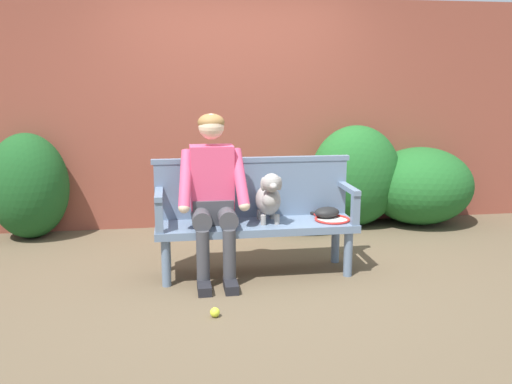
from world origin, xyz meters
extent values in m
plane|color=brown|center=(0.00, 0.00, 0.00)|extent=(40.00, 40.00, 0.00)
cube|color=brown|center=(0.00, 1.70, 1.19)|extent=(8.00, 0.30, 2.38)
ellipsoid|color=#194C1E|center=(-2.07, 1.36, 0.53)|extent=(0.78, 0.73, 1.05)
ellipsoid|color=#1E5B23|center=(2.01, 1.29, 0.42)|extent=(1.14, 1.02, 0.84)
ellipsoid|color=#1E5B23|center=(1.28, 1.33, 0.54)|extent=(0.97, 0.76, 1.08)
ellipsoid|color=#337538|center=(0.70, 1.32, 0.28)|extent=(0.98, 0.90, 0.56)
cube|color=slate|center=(0.00, 0.00, 0.40)|extent=(1.60, 0.47, 0.06)
cylinder|color=slate|center=(-0.72, -0.17, 0.19)|extent=(0.07, 0.07, 0.37)
cylinder|color=slate|center=(0.72, -0.17, 0.19)|extent=(0.07, 0.07, 0.37)
cylinder|color=slate|center=(-0.72, 0.17, 0.19)|extent=(0.07, 0.07, 0.37)
cylinder|color=slate|center=(0.72, 0.17, 0.19)|extent=(0.07, 0.07, 0.37)
cube|color=slate|center=(0.00, 0.20, 0.66)|extent=(1.60, 0.05, 0.46)
cube|color=slate|center=(0.00, 0.20, 0.91)|extent=(1.64, 0.06, 0.04)
cube|color=slate|center=(-0.76, -0.19, 0.55)|extent=(0.06, 0.06, 0.24)
cube|color=slate|center=(-0.76, 0.00, 0.69)|extent=(0.06, 0.47, 0.04)
cube|color=slate|center=(0.76, -0.19, 0.55)|extent=(0.06, 0.06, 0.24)
cube|color=slate|center=(0.76, 0.00, 0.69)|extent=(0.06, 0.47, 0.04)
cube|color=black|center=(-0.44, -0.33, 0.04)|extent=(0.10, 0.24, 0.07)
cylinder|color=#3D3D42|center=(-0.44, -0.25, 0.26)|extent=(0.10, 0.10, 0.38)
cylinder|color=#3D3D42|center=(-0.44, -0.10, 0.51)|extent=(0.15, 0.30, 0.15)
cube|color=black|center=(-0.24, -0.33, 0.04)|extent=(0.10, 0.24, 0.07)
cylinder|color=#3D3D42|center=(-0.24, -0.25, 0.26)|extent=(0.10, 0.10, 0.38)
cylinder|color=#3D3D42|center=(-0.24, -0.10, 0.51)|extent=(0.15, 0.30, 0.15)
cube|color=#3D3D42|center=(-0.34, 0.05, 0.53)|extent=(0.32, 0.24, 0.20)
cube|color=#E04770|center=(-0.34, 0.07, 0.79)|extent=(0.34, 0.22, 0.52)
cylinder|color=#E04770|center=(-0.55, -0.04, 0.81)|extent=(0.14, 0.32, 0.44)
sphere|color=beige|center=(-0.57, -0.15, 0.61)|extent=(0.09, 0.09, 0.09)
cylinder|color=#E04770|center=(-0.13, -0.04, 0.81)|extent=(0.14, 0.32, 0.44)
sphere|color=beige|center=(-0.11, -0.15, 0.61)|extent=(0.09, 0.09, 0.09)
sphere|color=beige|center=(-0.34, 0.05, 1.20)|extent=(0.20, 0.20, 0.20)
ellipsoid|color=olive|center=(-0.34, 0.06, 1.23)|extent=(0.21, 0.21, 0.14)
cylinder|color=gray|center=(0.05, -0.08, 0.47)|extent=(0.04, 0.04, 0.08)
cylinder|color=gray|center=(0.16, -0.08, 0.47)|extent=(0.04, 0.04, 0.08)
cylinder|color=gray|center=(0.04, 0.10, 0.47)|extent=(0.04, 0.04, 0.08)
cylinder|color=gray|center=(0.15, 0.10, 0.47)|extent=(0.04, 0.04, 0.08)
ellipsoid|color=gray|center=(0.10, 0.01, 0.61)|extent=(0.20, 0.30, 0.24)
sphere|color=gray|center=(0.10, -0.10, 0.63)|extent=(0.14, 0.14, 0.14)
sphere|color=gray|center=(0.10, -0.13, 0.78)|extent=(0.15, 0.15, 0.15)
ellipsoid|color=gray|center=(0.10, -0.19, 0.76)|extent=(0.06, 0.09, 0.06)
ellipsoid|color=gray|center=(0.04, -0.12, 0.77)|extent=(0.04, 0.04, 0.11)
ellipsoid|color=gray|center=(0.17, -0.11, 0.77)|extent=(0.04, 0.04, 0.11)
sphere|color=gray|center=(0.10, 0.15, 0.66)|extent=(0.07, 0.07, 0.07)
torus|color=red|center=(0.63, -0.03, 0.44)|extent=(0.39, 0.39, 0.02)
cylinder|color=silver|center=(0.63, -0.03, 0.43)|extent=(0.25, 0.25, 0.00)
cube|color=red|center=(0.55, 0.11, 0.44)|extent=(0.07, 0.08, 0.02)
cylinder|color=black|center=(0.48, 0.23, 0.44)|extent=(0.13, 0.21, 0.03)
ellipsoid|color=black|center=(0.61, 0.06, 0.48)|extent=(0.26, 0.24, 0.09)
sphere|color=#CCDB33|center=(-0.40, -0.79, 0.03)|extent=(0.07, 0.07, 0.07)
camera|label=1|loc=(-0.65, -4.20, 1.57)|focal=38.32mm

